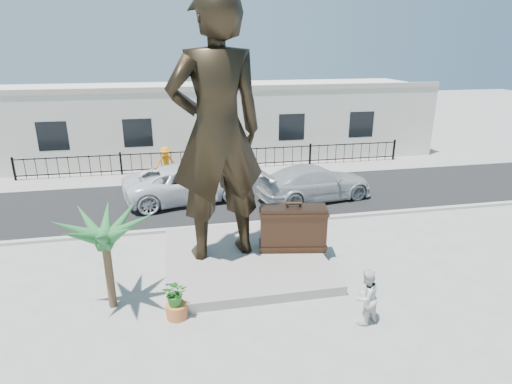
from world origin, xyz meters
TOP-DOWN VIEW (x-y plane):
  - ground at (0.00, 0.00)m, footprint 100.00×100.00m
  - street at (0.00, 8.00)m, footprint 40.00×7.00m
  - curb at (0.00, 4.50)m, footprint 40.00×0.25m
  - far_sidewalk at (0.00, 12.00)m, footprint 40.00×2.50m
  - plinth at (-0.50, 1.50)m, footprint 5.20×5.20m
  - fence at (0.00, 12.80)m, footprint 22.00×0.10m
  - building at (0.00, 17.00)m, footprint 28.00×7.00m
  - statue at (-1.27, 1.79)m, footprint 3.28×2.43m
  - suitcase at (1.19, 1.55)m, footprint 2.29×1.07m
  - tourist at (2.02, -2.38)m, footprint 0.93×0.85m
  - car_white at (-1.99, 8.00)m, footprint 6.36×3.81m
  - car_silver at (3.83, 6.95)m, footprint 5.80×3.15m
  - worker at (-3.03, 11.76)m, footprint 1.14×0.71m
  - palm_tree at (-4.56, -0.30)m, footprint 1.80×1.80m
  - planter at (-2.81, -1.19)m, footprint 0.56×0.56m
  - shrub at (-2.81, -1.19)m, footprint 0.73×0.66m

SIDE VIEW (x-z plane):
  - ground at x=0.00m, z-range 0.00..0.00m
  - palm_tree at x=-4.56m, z-range -1.60..1.60m
  - street at x=0.00m, z-range 0.00..0.01m
  - far_sidewalk at x=0.00m, z-range 0.00..0.02m
  - curb at x=0.00m, z-range 0.00..0.12m
  - plinth at x=-0.50m, z-range 0.00..0.30m
  - planter at x=-2.81m, z-range 0.00..0.40m
  - fence at x=0.00m, z-range 0.00..1.20m
  - shrub at x=-2.81m, z-range 0.40..1.12m
  - tourist at x=2.02m, z-range 0.00..1.55m
  - car_silver at x=3.83m, z-range 0.01..1.61m
  - car_white at x=-1.99m, z-range 0.01..1.66m
  - worker at x=-3.03m, z-range 0.02..1.72m
  - suitcase at x=1.19m, z-range 0.30..1.85m
  - building at x=0.00m, z-range 0.00..4.40m
  - statue at x=-1.27m, z-range 0.30..8.52m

